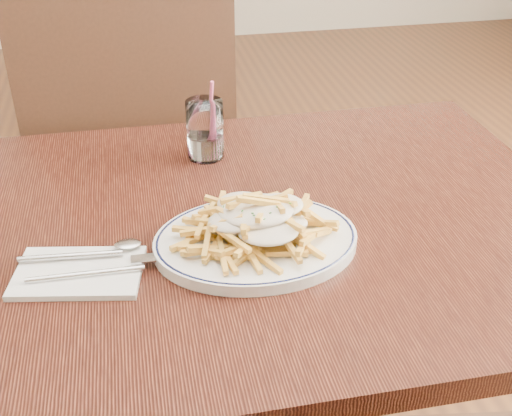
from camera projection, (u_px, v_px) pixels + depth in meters
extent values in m
cube|color=black|center=(224.00, 230.00, 1.06)|extent=(1.20, 0.80, 0.04)
cylinder|color=black|center=(418.00, 254.00, 1.64)|extent=(0.05, 0.05, 0.71)
cube|color=black|center=(128.00, 169.00, 1.75)|extent=(0.54, 0.54, 0.05)
cube|color=black|center=(130.00, 99.00, 1.42)|extent=(0.48, 0.10, 0.53)
cylinder|color=black|center=(189.00, 201.00, 2.10)|extent=(0.04, 0.04, 0.47)
cylinder|color=black|center=(60.00, 222.00, 1.99)|extent=(0.04, 0.04, 0.47)
cylinder|color=black|center=(224.00, 273.00, 1.77)|extent=(0.04, 0.04, 0.47)
cylinder|color=black|center=(71.00, 304.00, 1.66)|extent=(0.04, 0.04, 0.47)
torus|color=black|center=(256.00, 238.00, 0.98)|extent=(0.36, 0.36, 0.01)
ellipsoid|color=white|center=(256.00, 209.00, 0.95)|extent=(0.19, 0.18, 0.03)
cube|color=white|center=(79.00, 272.00, 0.92)|extent=(0.20, 0.15, 0.01)
cylinder|color=white|center=(205.00, 130.00, 1.21)|extent=(0.07, 0.07, 0.11)
cylinder|color=white|center=(206.00, 145.00, 1.23)|extent=(0.06, 0.06, 0.04)
cylinder|color=#FF6195|center=(210.00, 116.00, 1.21)|extent=(0.02, 0.04, 0.15)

